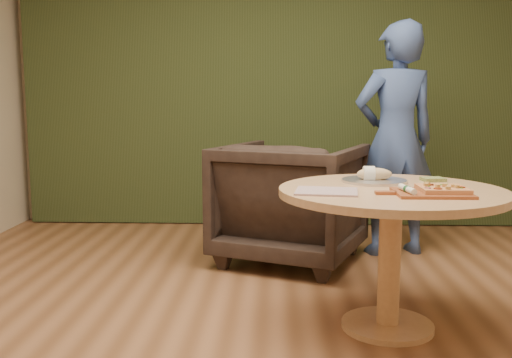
{
  "coord_description": "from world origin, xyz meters",
  "views": [
    {
      "loc": [
        -0.01,
        -2.54,
        1.21
      ],
      "look_at": [
        -0.11,
        0.25,
        0.81
      ],
      "focal_mm": 40.0,
      "sensor_mm": 36.0,
      "label": 1
    }
  ],
  "objects_px": {
    "armchair": "(291,196)",
    "person_standing": "(395,140)",
    "flatbread_pizza": "(442,189)",
    "cutlery_roll": "(407,189)",
    "bread_roll": "(373,174)",
    "pedestal_table": "(391,215)",
    "pizza_paddle": "(430,193)",
    "serving_tray": "(374,181)"
  },
  "relations": [
    {
      "from": "armchair",
      "to": "person_standing",
      "type": "height_order",
      "value": "person_standing"
    },
    {
      "from": "flatbread_pizza",
      "to": "cutlery_roll",
      "type": "relative_size",
      "value": 1.11
    },
    {
      "from": "bread_roll",
      "to": "person_standing",
      "type": "height_order",
      "value": "person_standing"
    },
    {
      "from": "pedestal_table",
      "to": "pizza_paddle",
      "type": "relative_size",
      "value": 2.6
    },
    {
      "from": "flatbread_pizza",
      "to": "armchair",
      "type": "relative_size",
      "value": 0.22
    },
    {
      "from": "flatbread_pizza",
      "to": "bread_roll",
      "type": "relative_size",
      "value": 1.14
    },
    {
      "from": "pedestal_table",
      "to": "cutlery_roll",
      "type": "xyz_separation_m",
      "value": [
        0.03,
        -0.2,
        0.17
      ]
    },
    {
      "from": "serving_tray",
      "to": "pedestal_table",
      "type": "bearing_deg",
      "value": -76.69
    },
    {
      "from": "flatbread_pizza",
      "to": "armchair",
      "type": "distance_m",
      "value": 1.6
    },
    {
      "from": "cutlery_roll",
      "to": "armchair",
      "type": "bearing_deg",
      "value": 100.81
    },
    {
      "from": "serving_tray",
      "to": "armchair",
      "type": "height_order",
      "value": "armchair"
    },
    {
      "from": "pizza_paddle",
      "to": "flatbread_pizza",
      "type": "distance_m",
      "value": 0.07
    },
    {
      "from": "flatbread_pizza",
      "to": "armchair",
      "type": "bearing_deg",
      "value": 115.96
    },
    {
      "from": "armchair",
      "to": "bread_roll",
      "type": "bearing_deg",
      "value": 133.98
    },
    {
      "from": "bread_roll",
      "to": "serving_tray",
      "type": "bearing_deg",
      "value": -0.0
    },
    {
      "from": "flatbread_pizza",
      "to": "bread_roll",
      "type": "height_order",
      "value": "bread_roll"
    },
    {
      "from": "bread_roll",
      "to": "armchair",
      "type": "height_order",
      "value": "armchair"
    },
    {
      "from": "serving_tray",
      "to": "person_standing",
      "type": "xyz_separation_m",
      "value": [
        0.37,
        1.27,
        0.13
      ]
    },
    {
      "from": "pizza_paddle",
      "to": "bread_roll",
      "type": "xyz_separation_m",
      "value": [
        -0.21,
        0.41,
        0.04
      ]
    },
    {
      "from": "pizza_paddle",
      "to": "flatbread_pizza",
      "type": "relative_size",
      "value": 2.02
    },
    {
      "from": "cutlery_roll",
      "to": "armchair",
      "type": "height_order",
      "value": "armchair"
    },
    {
      "from": "armchair",
      "to": "flatbread_pizza",
      "type": "bearing_deg",
      "value": 137.54
    },
    {
      "from": "pedestal_table",
      "to": "person_standing",
      "type": "relative_size",
      "value": 0.65
    },
    {
      "from": "pedestal_table",
      "to": "cutlery_roll",
      "type": "height_order",
      "value": "cutlery_roll"
    },
    {
      "from": "pizza_paddle",
      "to": "flatbread_pizza",
      "type": "xyz_separation_m",
      "value": [
        0.06,
        0.01,
        0.02
      ]
    },
    {
      "from": "flatbread_pizza",
      "to": "armchair",
      "type": "xyz_separation_m",
      "value": [
        -0.69,
        1.42,
        -0.29
      ]
    },
    {
      "from": "cutlery_roll",
      "to": "bread_roll",
      "type": "xyz_separation_m",
      "value": [
        -0.09,
        0.43,
        0.01
      ]
    },
    {
      "from": "flatbread_pizza",
      "to": "serving_tray",
      "type": "relative_size",
      "value": 0.62
    },
    {
      "from": "pizza_paddle",
      "to": "serving_tray",
      "type": "bearing_deg",
      "value": 115.71
    },
    {
      "from": "pizza_paddle",
      "to": "bread_roll",
      "type": "relative_size",
      "value": 2.31
    },
    {
      "from": "pedestal_table",
      "to": "serving_tray",
      "type": "height_order",
      "value": "serving_tray"
    },
    {
      "from": "serving_tray",
      "to": "bread_roll",
      "type": "relative_size",
      "value": 1.84
    },
    {
      "from": "pizza_paddle",
      "to": "cutlery_roll",
      "type": "xyz_separation_m",
      "value": [
        -0.11,
        -0.02,
        0.02
      ]
    },
    {
      "from": "bread_roll",
      "to": "person_standing",
      "type": "bearing_deg",
      "value": 73.49
    },
    {
      "from": "serving_tray",
      "to": "person_standing",
      "type": "height_order",
      "value": "person_standing"
    },
    {
      "from": "flatbread_pizza",
      "to": "person_standing",
      "type": "relative_size",
      "value": 0.12
    },
    {
      "from": "person_standing",
      "to": "flatbread_pizza",
      "type": "bearing_deg",
      "value": 73.35
    },
    {
      "from": "pedestal_table",
      "to": "serving_tray",
      "type": "bearing_deg",
      "value": 103.31
    },
    {
      "from": "pizza_paddle",
      "to": "person_standing",
      "type": "relative_size",
      "value": 0.25
    },
    {
      "from": "armchair",
      "to": "serving_tray",
      "type": "bearing_deg",
      "value": 134.41
    },
    {
      "from": "cutlery_roll",
      "to": "serving_tray",
      "type": "xyz_separation_m",
      "value": [
        -0.08,
        0.43,
        -0.02
      ]
    },
    {
      "from": "pedestal_table",
      "to": "flatbread_pizza",
      "type": "distance_m",
      "value": 0.32
    }
  ]
}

